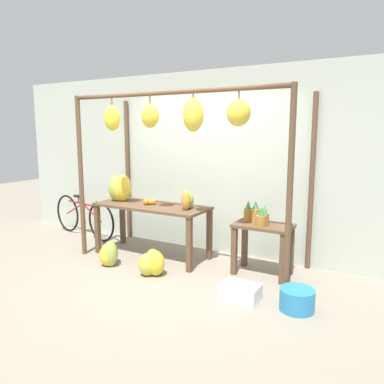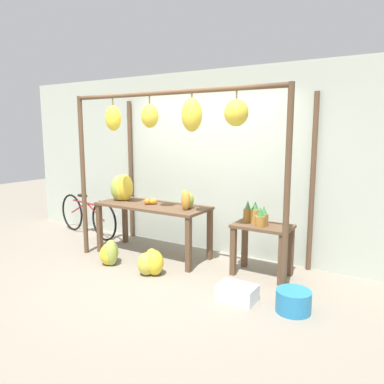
% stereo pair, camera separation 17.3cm
% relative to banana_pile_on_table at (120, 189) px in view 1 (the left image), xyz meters
% --- Properties ---
extents(ground_plane, '(20.00, 20.00, 0.00)m').
position_rel_banana_pile_on_table_xyz_m(ground_plane, '(1.21, -0.68, -0.98)').
color(ground_plane, gray).
extents(shop_wall_back, '(8.00, 0.08, 2.80)m').
position_rel_banana_pile_on_table_xyz_m(shop_wall_back, '(1.21, 0.72, 0.42)').
color(shop_wall_back, '#B7C1B2').
rests_on(shop_wall_back, ground_plane).
extents(stall_awning, '(3.23, 1.25, 2.39)m').
position_rel_banana_pile_on_table_xyz_m(stall_awning, '(1.29, -0.27, 0.82)').
color(stall_awning, brown).
rests_on(stall_awning, ground_plane).
extents(display_table_main, '(1.75, 0.69, 0.80)m').
position_rel_banana_pile_on_table_xyz_m(display_table_main, '(0.61, -0.01, -0.30)').
color(display_table_main, brown).
rests_on(display_table_main, ground_plane).
extents(display_table_side, '(0.75, 0.47, 0.69)m').
position_rel_banana_pile_on_table_xyz_m(display_table_side, '(2.32, 0.10, -0.48)').
color(display_table_side, brown).
rests_on(display_table_side, ground_plane).
extents(banana_pile_on_table, '(0.44, 0.39, 0.42)m').
position_rel_banana_pile_on_table_xyz_m(banana_pile_on_table, '(0.00, 0.00, 0.00)').
color(banana_pile_on_table, gold).
rests_on(banana_pile_on_table, display_table_main).
extents(orange_pile, '(0.17, 0.19, 0.09)m').
position_rel_banana_pile_on_table_xyz_m(orange_pile, '(0.57, -0.02, -0.14)').
color(orange_pile, orange).
rests_on(orange_pile, display_table_main).
extents(pineapple_cluster, '(0.37, 0.28, 0.30)m').
position_rel_banana_pile_on_table_xyz_m(pineapple_cluster, '(2.23, 0.08, -0.18)').
color(pineapple_cluster, olive).
rests_on(pineapple_cluster, display_table_side).
extents(banana_pile_ground_left, '(0.32, 0.34, 0.37)m').
position_rel_banana_pile_on_table_xyz_m(banana_pile_ground_left, '(0.32, -0.66, -0.81)').
color(banana_pile_ground_left, '#9EB247').
rests_on(banana_pile_ground_left, ground_plane).
extents(banana_pile_ground_right, '(0.42, 0.39, 0.34)m').
position_rel_banana_pile_on_table_xyz_m(banana_pile_ground_right, '(1.06, -0.65, -0.82)').
color(banana_pile_ground_right, yellow).
rests_on(banana_pile_ground_right, ground_plane).
extents(fruit_crate_white, '(0.42, 0.29, 0.18)m').
position_rel_banana_pile_on_table_xyz_m(fruit_crate_white, '(2.36, -0.76, -0.89)').
color(fruit_crate_white, silver).
rests_on(fruit_crate_white, ground_plane).
extents(blue_bucket, '(0.37, 0.37, 0.24)m').
position_rel_banana_pile_on_table_xyz_m(blue_bucket, '(2.98, -0.69, -0.86)').
color(blue_bucket, teal).
rests_on(blue_bucket, ground_plane).
extents(parked_bicycle, '(1.72, 0.35, 0.74)m').
position_rel_banana_pile_on_table_xyz_m(parked_bicycle, '(-1.11, 0.26, -0.61)').
color(parked_bicycle, black).
rests_on(parked_bicycle, ground_plane).
extents(papaya_pile, '(0.24, 0.31, 0.29)m').
position_rel_banana_pile_on_table_xyz_m(papaya_pile, '(1.23, -0.03, -0.05)').
color(papaya_pile, gold).
rests_on(papaya_pile, display_table_main).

